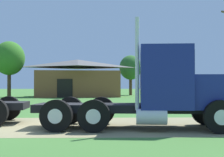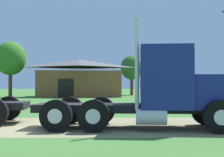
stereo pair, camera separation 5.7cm
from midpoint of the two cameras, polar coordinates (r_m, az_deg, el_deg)
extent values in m
plane|color=#3E7030|center=(13.18, -11.88, -7.85)|extent=(200.00, 200.00, 0.00)
cube|color=#867E58|center=(13.17, -11.88, -7.83)|extent=(120.00, 5.89, 0.01)
cube|color=black|center=(12.12, 4.33, -5.01)|extent=(7.42, 2.28, 0.28)
cube|color=navy|center=(12.39, 17.18, -2.15)|extent=(1.98, 2.23, 1.18)
cube|color=navy|center=(12.13, 9.06, 0.13)|extent=(1.95, 2.51, 2.17)
cube|color=#2D3D4C|center=(12.25, 13.16, 2.17)|extent=(0.23, 1.96, 0.95)
cylinder|color=silver|center=(13.04, 4.42, 2.08)|extent=(0.14, 0.14, 3.09)
cylinder|color=silver|center=(11.18, 4.41, 2.58)|extent=(0.14, 0.14, 3.09)
cylinder|color=silver|center=(11.12, 6.83, -6.49)|extent=(1.05, 0.62, 0.52)
cylinder|color=black|center=(13.56, 15.73, -5.35)|extent=(1.10, 0.41, 1.08)
cylinder|color=silver|center=(13.72, 15.60, -5.30)|extent=(0.49, 0.09, 0.48)
cylinder|color=black|center=(11.28, 18.08, -6.24)|extent=(1.10, 0.41, 1.08)
cylinder|color=silver|center=(11.12, 18.28, -6.31)|extent=(0.49, 0.09, 0.48)
cylinder|color=black|center=(13.57, -6.97, -5.37)|extent=(1.10, 0.41, 1.08)
cylinder|color=silver|center=(13.73, -6.84, -5.32)|extent=(0.49, 0.09, 0.48)
cylinder|color=black|center=(11.28, -9.34, -6.27)|extent=(1.10, 0.41, 1.08)
cylinder|color=silver|center=(11.13, -9.54, -6.34)|extent=(0.49, 0.09, 0.48)
cylinder|color=black|center=(13.38, -1.69, -5.44)|extent=(1.10, 0.41, 1.08)
cylinder|color=silver|center=(13.54, -1.62, -5.39)|extent=(0.49, 0.09, 0.48)
cylinder|color=black|center=(11.05, -3.00, -6.39)|extent=(1.10, 0.41, 1.08)
cylinder|color=silver|center=(10.90, -3.11, -6.47)|extent=(0.49, 0.09, 0.48)
cylinder|color=black|center=(15.53, -17.02, -4.82)|extent=(1.07, 0.35, 1.05)
cylinder|color=silver|center=(15.68, -16.89, -4.78)|extent=(0.48, 0.06, 0.47)
cube|color=brown|center=(42.81, -5.64, -0.93)|extent=(10.64, 7.62, 3.21)
pyramid|color=#515151|center=(42.89, -5.64, 2.55)|extent=(11.17, 8.00, 1.00)
cube|color=black|center=(39.40, -7.80, -1.66)|extent=(1.80, 0.21, 2.20)
cylinder|color=#513823|center=(42.70, -16.86, -0.87)|extent=(0.44, 0.44, 3.24)
ellipsoid|color=#337122|center=(42.82, -16.84, 3.31)|extent=(3.76, 3.76, 4.13)
cylinder|color=#513823|center=(48.27, 3.40, -1.24)|extent=(0.44, 0.44, 2.69)
ellipsoid|color=#2B5D27|center=(48.33, 3.39, 1.87)|extent=(3.20, 3.20, 3.52)
camera|label=1|loc=(0.03, -89.87, 0.00)|focal=53.83mm
camera|label=2|loc=(0.03, 90.13, 0.00)|focal=53.83mm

